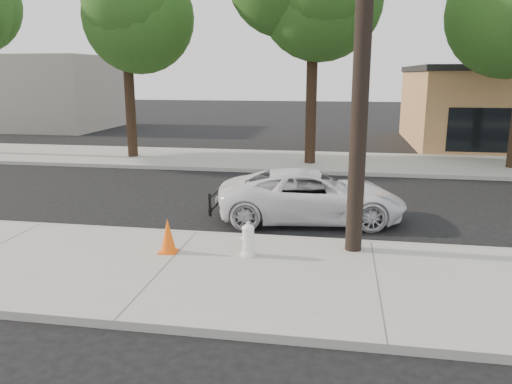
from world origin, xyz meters
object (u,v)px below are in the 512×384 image
at_px(police_cruiser, 312,196).
at_px(fire_hydrant, 248,240).
at_px(traffic_cone, 168,236).
at_px(utility_pole, 364,24).

height_order(police_cruiser, fire_hydrant, police_cruiser).
distance_m(fire_hydrant, traffic_cone, 1.68).
relative_size(fire_hydrant, traffic_cone, 0.92).
bearing_deg(traffic_cone, utility_pole, 12.09).
height_order(utility_pole, traffic_cone, utility_pole).
relative_size(utility_pole, fire_hydrant, 13.62).
distance_m(utility_pole, traffic_cone, 5.72).
xyz_separation_m(utility_pole, police_cruiser, (-1.04, 2.52, -4.03)).
relative_size(utility_pole, traffic_cone, 12.47).
xyz_separation_m(utility_pole, traffic_cone, (-3.79, -0.81, -4.20)).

